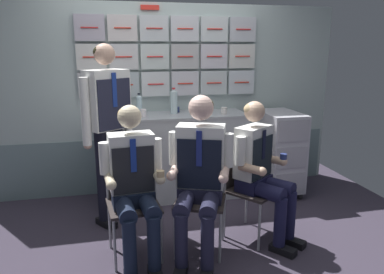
% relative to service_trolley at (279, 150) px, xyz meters
% --- Properties ---
extents(ground, '(4.80, 4.80, 0.04)m').
position_rel_service_trolley_xyz_m(ground, '(-1.30, -0.94, -0.53)').
color(ground, '#38313F').
extents(galley_bulkhead, '(4.20, 0.14, 2.15)m').
position_rel_service_trolley_xyz_m(galley_bulkhead, '(-1.28, 0.43, 0.60)').
color(galley_bulkhead, '#ACBDBA').
rests_on(galley_bulkhead, ground).
extents(galley_counter, '(1.64, 0.53, 0.95)m').
position_rel_service_trolley_xyz_m(galley_counter, '(-1.22, 0.15, -0.03)').
color(galley_counter, '#B3B7BE').
rests_on(galley_counter, ground).
extents(service_trolley, '(0.40, 0.65, 0.95)m').
position_rel_service_trolley_xyz_m(service_trolley, '(0.00, 0.00, 0.00)').
color(service_trolley, black).
rests_on(service_trolley, ground).
extents(folding_chair_left, '(0.44, 0.44, 0.85)m').
position_rel_service_trolley_xyz_m(folding_chair_left, '(-1.76, -0.94, 0.01)').
color(folding_chair_left, '#A8AAAF').
rests_on(folding_chair_left, ground).
extents(crew_member_left, '(0.49, 0.62, 1.25)m').
position_rel_service_trolley_xyz_m(crew_member_left, '(-1.75, -1.10, 0.18)').
color(crew_member_left, black).
rests_on(crew_member_left, ground).
extents(folding_chair_center, '(0.52, 0.52, 0.85)m').
position_rel_service_trolley_xyz_m(folding_chair_center, '(-1.18, -0.97, 0.01)').
color(folding_chair_center, '#A8AAAF').
rests_on(folding_chair_center, ground).
extents(crew_member_center, '(0.57, 0.71, 1.31)m').
position_rel_service_trolley_xyz_m(crew_member_center, '(-1.23, -1.12, 0.22)').
color(crew_member_center, black).
rests_on(crew_member_center, ground).
extents(folding_chair_right, '(0.56, 0.56, 0.85)m').
position_rel_service_trolley_xyz_m(folding_chair_right, '(-0.75, -0.86, 0.01)').
color(folding_chair_right, '#A8AAAF').
rests_on(folding_chair_right, ground).
extents(crew_member_right, '(0.59, 0.64, 1.23)m').
position_rel_service_trolley_xyz_m(crew_member_right, '(-0.65, -0.99, 0.16)').
color(crew_member_right, black).
rests_on(crew_member_right, ground).
extents(crew_member_standing, '(0.45, 0.41, 1.70)m').
position_rel_service_trolley_xyz_m(crew_member_standing, '(-1.92, -0.37, 0.51)').
color(crew_member_standing, black).
rests_on(crew_member_standing, ground).
extents(water_bottle_blue_cap, '(0.08, 0.08, 0.29)m').
position_rel_service_trolley_xyz_m(water_bottle_blue_cap, '(-1.20, 0.20, 0.58)').
color(water_bottle_blue_cap, silver).
rests_on(water_bottle_blue_cap, galley_counter).
extents(water_bottle_clear, '(0.06, 0.06, 0.24)m').
position_rel_service_trolley_xyz_m(water_bottle_clear, '(-1.58, 0.16, 0.56)').
color(water_bottle_clear, silver).
rests_on(water_bottle_clear, galley_counter).
extents(espresso_cup_small, '(0.07, 0.07, 0.08)m').
position_rel_service_trolley_xyz_m(espresso_cup_small, '(-1.55, 0.06, 0.49)').
color(espresso_cup_small, white).
rests_on(espresso_cup_small, galley_counter).
extents(coffee_cup_spare, '(0.07, 0.07, 0.06)m').
position_rel_service_trolley_xyz_m(coffee_cup_spare, '(-1.16, 0.28, 0.48)').
color(coffee_cup_spare, navy).
rests_on(coffee_cup_spare, galley_counter).
extents(paper_cup_blue, '(0.06, 0.06, 0.08)m').
position_rel_service_trolley_xyz_m(paper_cup_blue, '(-0.67, 0.04, 0.49)').
color(paper_cup_blue, silver).
rests_on(paper_cup_blue, galley_counter).
extents(snack_banana, '(0.17, 0.10, 0.04)m').
position_rel_service_trolley_xyz_m(snack_banana, '(-1.82, 0.27, 0.46)').
color(snack_banana, yellow).
rests_on(snack_banana, galley_counter).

